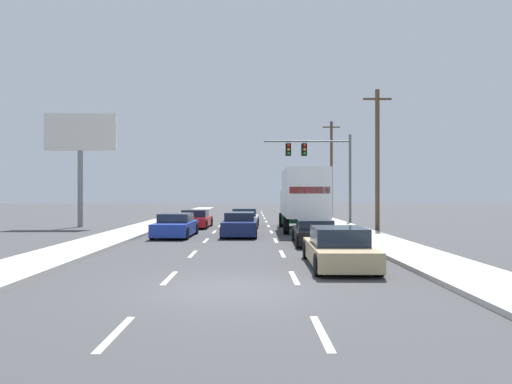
% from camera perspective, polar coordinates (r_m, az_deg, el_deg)
% --- Properties ---
extents(ground_plane, '(140.00, 140.00, 0.00)m').
position_cam_1_polar(ground_plane, '(36.32, -1.36, -3.79)').
color(ground_plane, '#3D3D3F').
extents(sidewalk_right, '(2.44, 80.00, 0.14)m').
position_cam_1_polar(sidewalk_right, '(31.88, 10.25, -4.17)').
color(sidewalk_right, '#B2AFA8').
rests_on(sidewalk_right, ground_plane).
extents(sidewalk_left, '(2.44, 80.00, 0.14)m').
position_cam_1_polar(sidewalk_left, '(32.10, -13.16, -4.14)').
color(sidewalk_left, '#B2AFA8').
rests_on(sidewalk_left, ground_plane).
extents(lane_markings, '(3.54, 57.00, 0.01)m').
position_cam_1_polar(lane_markings, '(30.29, -1.53, -4.51)').
color(lane_markings, silver).
rests_on(lane_markings, ground_plane).
extents(car_red, '(2.00, 4.16, 1.20)m').
position_cam_1_polar(car_red, '(31.48, -7.39, -3.35)').
color(car_red, red).
rests_on(car_red, ground_plane).
extents(car_blue, '(2.01, 4.37, 1.24)m').
position_cam_1_polar(car_blue, '(25.06, -9.80, -4.12)').
color(car_blue, '#1E389E').
rests_on(car_blue, ground_plane).
extents(car_white, '(1.98, 4.39, 1.27)m').
position_cam_1_polar(car_white, '(31.75, -1.37, -3.27)').
color(car_white, white).
rests_on(car_white, ground_plane).
extents(car_navy, '(1.89, 4.71, 1.27)m').
position_cam_1_polar(car_navy, '(25.35, -2.01, -4.04)').
color(car_navy, '#141E4C').
rests_on(car_navy, ground_plane).
extents(box_truck, '(2.68, 8.59, 3.71)m').
position_cam_1_polar(box_truck, '(28.53, 5.72, -0.55)').
color(box_truck, white).
rests_on(box_truck, ground_plane).
extents(car_black, '(1.95, 4.30, 1.11)m').
position_cam_1_polar(car_black, '(21.28, 7.16, -4.98)').
color(car_black, black).
rests_on(car_black, ground_plane).
extents(car_tan, '(1.98, 4.62, 1.24)m').
position_cam_1_polar(car_tan, '(14.96, 10.04, -6.86)').
color(car_tan, tan).
rests_on(car_tan, ground_plane).
extents(traffic_signal_mast, '(6.79, 0.69, 6.85)m').
position_cam_1_polar(traffic_signal_mast, '(36.39, 7.18, 4.21)').
color(traffic_signal_mast, '#595B56').
rests_on(traffic_signal_mast, ground_plane).
extents(utility_pole_mid, '(1.80, 0.28, 8.90)m').
position_cam_1_polar(utility_pole_mid, '(30.66, 14.62, 4.12)').
color(utility_pole_mid, brown).
rests_on(utility_pole_mid, ground_plane).
extents(utility_pole_far, '(1.80, 0.28, 9.85)m').
position_cam_1_polar(utility_pole_far, '(49.59, 9.21, 3.04)').
color(utility_pole_far, brown).
rests_on(utility_pole_far, ground_plane).
extents(roadside_billboard, '(4.91, 0.36, 7.75)m').
position_cam_1_polar(roadside_billboard, '(34.13, -20.68, 5.49)').
color(roadside_billboard, slate).
rests_on(roadside_billboard, ground_plane).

